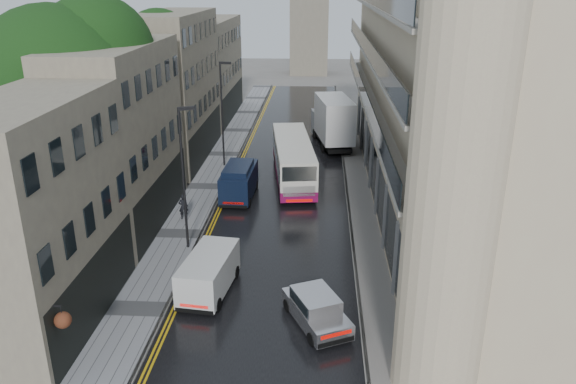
# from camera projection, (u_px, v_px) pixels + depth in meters

# --- Properties ---
(road) EXTENTS (9.00, 85.00, 0.02)m
(road) POSITION_uv_depth(u_px,v_px,m) (285.00, 189.00, 41.47)
(road) COLOR black
(road) RESTS_ON ground
(left_sidewalk) EXTENTS (2.70, 85.00, 0.12)m
(left_sidewalk) POSITION_uv_depth(u_px,v_px,m) (206.00, 187.00, 41.77)
(left_sidewalk) COLOR gray
(left_sidewalk) RESTS_ON ground
(right_sidewalk) EXTENTS (1.80, 85.00, 0.12)m
(right_sidewalk) POSITION_uv_depth(u_px,v_px,m) (358.00, 190.00, 41.16)
(right_sidewalk) COLOR slate
(right_sidewalk) RESTS_ON ground
(old_shop_row) EXTENTS (4.50, 56.00, 12.00)m
(old_shop_row) POSITION_uv_depth(u_px,v_px,m) (162.00, 100.00, 42.19)
(old_shop_row) COLOR gray
(old_shop_row) RESTS_ON ground
(modern_block) EXTENTS (8.00, 40.00, 14.00)m
(modern_block) POSITION_uv_depth(u_px,v_px,m) (439.00, 101.00, 37.03)
(modern_block) COLOR beige
(modern_block) RESTS_ON ground
(tree_near) EXTENTS (10.56, 10.56, 13.89)m
(tree_near) POSITION_uv_depth(u_px,v_px,m) (63.00, 118.00, 32.69)
(tree_near) COLOR black
(tree_near) RESTS_ON ground
(tree_far) EXTENTS (9.24, 9.24, 12.46)m
(tree_far) POSITION_uv_depth(u_px,v_px,m) (138.00, 90.00, 45.05)
(tree_far) COLOR black
(tree_far) RESTS_ON ground
(cream_bus) EXTENTS (3.97, 11.58, 3.09)m
(cream_bus) POSITION_uv_depth(u_px,v_px,m) (280.00, 174.00, 39.95)
(cream_bus) COLOR white
(cream_bus) RESTS_ON road
(white_lorry) EXTENTS (4.10, 9.12, 4.62)m
(white_lorry) POSITION_uv_depth(u_px,v_px,m) (323.00, 127.00, 49.46)
(white_lorry) COLOR white
(white_lorry) RESTS_ON road
(silver_hatchback) EXTENTS (3.31, 4.43, 1.52)m
(silver_hatchback) POSITION_uv_depth(u_px,v_px,m) (313.00, 330.00, 23.53)
(silver_hatchback) COLOR #B1B0B5
(silver_hatchback) RESTS_ON road
(white_van) EXTENTS (2.49, 4.72, 2.04)m
(white_van) POSITION_uv_depth(u_px,v_px,m) (180.00, 288.00, 26.18)
(white_van) COLOR silver
(white_van) RESTS_ON road
(navy_van) EXTENTS (2.16, 5.09, 2.57)m
(navy_van) POSITION_uv_depth(u_px,v_px,m) (221.00, 188.00, 37.90)
(navy_van) COLOR black
(navy_van) RESTS_ON road
(pedestrian) EXTENTS (0.70, 0.57, 1.65)m
(pedestrian) POSITION_uv_depth(u_px,v_px,m) (183.00, 207.00, 35.83)
(pedestrian) COLOR black
(pedestrian) RESTS_ON left_sidewalk
(lamp_post_near) EXTENTS (0.91, 0.57, 8.10)m
(lamp_post_near) POSITION_uv_depth(u_px,v_px,m) (183.00, 181.00, 30.85)
(lamp_post_near) COLOR black
(lamp_post_near) RESTS_ON left_sidewalk
(lamp_post_far) EXTENTS (0.97, 0.36, 8.40)m
(lamp_post_far) POSITION_uv_depth(u_px,v_px,m) (222.00, 115.00, 44.98)
(lamp_post_far) COLOR black
(lamp_post_far) RESTS_ON left_sidewalk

